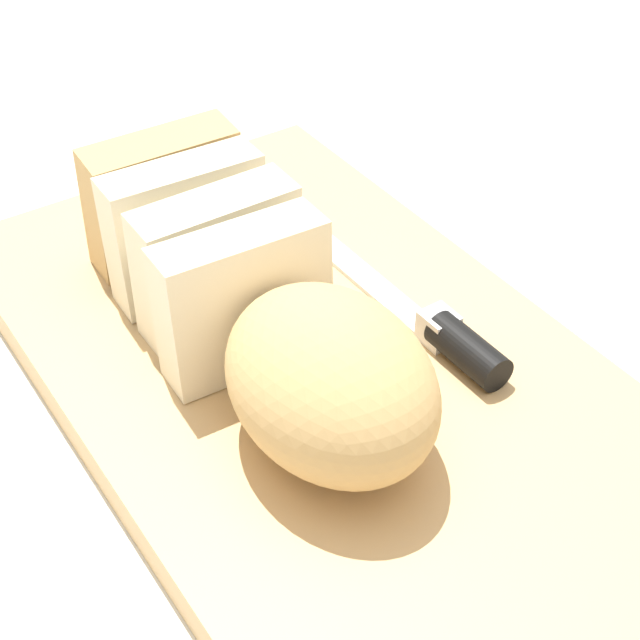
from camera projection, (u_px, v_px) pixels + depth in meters
name	position (u px, v px, depth m)	size (l,w,h in m)	color
ground_plane	(320.00, 391.00, 0.58)	(3.00, 3.00, 0.00)	silver
cutting_board	(320.00, 376.00, 0.57)	(0.48, 0.28, 0.02)	tan
bread_loaf	(262.00, 310.00, 0.53)	(0.28, 0.11, 0.09)	tan
bread_knife	(418.00, 313.00, 0.58)	(0.29, 0.02, 0.02)	silver
crumb_near_knife	(272.00, 390.00, 0.54)	(0.00, 0.00, 0.00)	#A8753D
crumb_near_loaf	(219.00, 332.00, 0.58)	(0.00, 0.00, 0.00)	#A8753D
crumb_stray_left	(376.00, 405.00, 0.53)	(0.01, 0.01, 0.01)	#A8753D
crumb_stray_right	(381.00, 414.00, 0.52)	(0.00, 0.00, 0.00)	#A8753D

